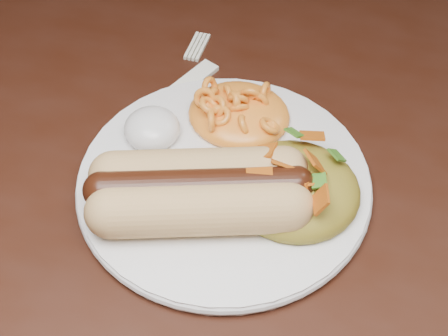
# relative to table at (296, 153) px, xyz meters

# --- Properties ---
(table) EXTENTS (1.60, 0.90, 0.75)m
(table) POSITION_rel_table_xyz_m (0.00, 0.00, 0.00)
(table) COLOR black
(table) RESTS_ON floor
(plate) EXTENTS (0.25, 0.25, 0.01)m
(plate) POSITION_rel_table_xyz_m (-0.03, -0.13, 0.10)
(plate) COLOR white
(plate) RESTS_ON table
(hotdog) EXTENTS (0.13, 0.10, 0.03)m
(hotdog) POSITION_rel_table_xyz_m (-0.04, -0.16, 0.12)
(hotdog) COLOR tan
(hotdog) RESTS_ON plate
(mac_and_cheese) EXTENTS (0.10, 0.09, 0.03)m
(mac_and_cheese) POSITION_rel_table_xyz_m (-0.04, -0.07, 0.12)
(mac_and_cheese) COLOR orange
(mac_and_cheese) RESTS_ON plate
(sour_cream) EXTENTS (0.05, 0.05, 0.03)m
(sour_cream) POSITION_rel_table_xyz_m (-0.09, -0.11, 0.12)
(sour_cream) COLOR white
(sour_cream) RESTS_ON plate
(taco_salad) EXTENTS (0.09, 0.09, 0.04)m
(taco_salad) POSITION_rel_table_xyz_m (0.02, -0.13, 0.12)
(taco_salad) COLOR #A56325
(taco_salad) RESTS_ON plate
(fork) EXTENTS (0.07, 0.14, 0.00)m
(fork) POSITION_rel_table_xyz_m (-0.10, -0.05, 0.09)
(fork) COLOR white
(fork) RESTS_ON table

